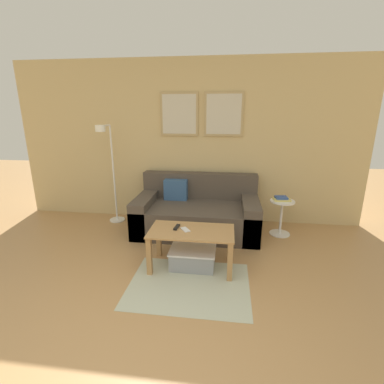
{
  "coord_description": "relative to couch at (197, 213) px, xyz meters",
  "views": [
    {
      "loc": [
        0.68,
        -1.33,
        1.78
      ],
      "look_at": [
        0.27,
        1.8,
        0.85
      ],
      "focal_mm": 26.0,
      "sensor_mm": 36.0,
      "label": 1
    }
  ],
  "objects": [
    {
      "name": "storage_bin",
      "position": [
        0.07,
        -1.04,
        -0.17
      ],
      "size": [
        0.53,
        0.39,
        0.22
      ],
      "color": "gray",
      "rests_on": "ground_plane"
    },
    {
      "name": "side_table",
      "position": [
        1.25,
        0.01,
        0.03
      ],
      "size": [
        0.35,
        0.35,
        0.52
      ],
      "color": "white",
      "rests_on": "ground_plane"
    },
    {
      "name": "wall_back",
      "position": [
        -0.23,
        0.51,
        1.01
      ],
      "size": [
        5.6,
        0.09,
        2.55
      ],
      "color": "tan",
      "rests_on": "ground_plane"
    },
    {
      "name": "area_rug",
      "position": [
        0.08,
        -1.43,
        -0.28
      ],
      "size": [
        1.27,
        0.98,
        0.01
      ],
      "primitive_type": "cube",
      "color": "#B2B79E",
      "rests_on": "ground_plane"
    },
    {
      "name": "coffee_table",
      "position": [
        0.06,
        -1.07,
        0.09
      ],
      "size": [
        0.96,
        0.51,
        0.47
      ],
      "color": "#AD7F4C",
      "rests_on": "ground_plane"
    },
    {
      "name": "book_stack",
      "position": [
        1.23,
        0.03,
        0.27
      ],
      "size": [
        0.25,
        0.18,
        0.05
      ],
      "color": "#D8C666",
      "rests_on": "side_table"
    },
    {
      "name": "cell_phone",
      "position": [
        -0.01,
        -1.06,
        0.19
      ],
      "size": [
        0.13,
        0.15,
        0.01
      ],
      "primitive_type": "cube",
      "rotation": [
        0.0,
        0.0,
        0.6
      ],
      "color": "silver",
      "rests_on": "coffee_table"
    },
    {
      "name": "couch",
      "position": [
        0.0,
        0.0,
        0.0
      ],
      "size": [
        1.81,
        0.99,
        0.82
      ],
      "color": "#4C4238",
      "rests_on": "ground_plane"
    },
    {
      "name": "remote_control",
      "position": [
        -0.12,
        -1.02,
        0.2
      ],
      "size": [
        0.06,
        0.15,
        0.02
      ],
      "primitive_type": "cube",
      "rotation": [
        0.0,
        0.0,
        -0.12
      ],
      "color": "black",
      "rests_on": "coffee_table"
    },
    {
      "name": "floor_lamp",
      "position": [
        -1.37,
        0.07,
        0.63
      ],
      "size": [
        0.25,
        0.52,
        1.58
      ],
      "color": "white",
      "rests_on": "ground_plane"
    }
  ]
}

